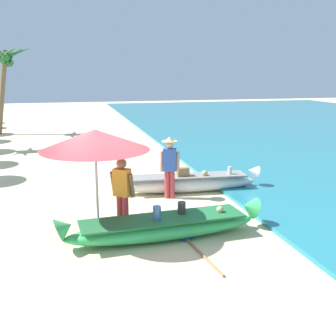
{
  "coord_description": "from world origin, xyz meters",
  "views": [
    {
      "loc": [
        -0.95,
        -8.22,
        3.46
      ],
      "look_at": [
        1.67,
        2.32,
        0.9
      ],
      "focal_mm": 44.08,
      "sensor_mm": 36.0,
      "label": 1
    }
  ],
  "objects_px": {
    "boat_green_foreground": "(164,227)",
    "paddle": "(197,249)",
    "palm_tree_leaning_seaward": "(5,61)",
    "person_tourist_customer": "(122,190)",
    "boat_white_midground": "(188,183)",
    "person_vendor_hatted": "(170,163)",
    "patio_umbrella_large": "(95,140)"
  },
  "relations": [
    {
      "from": "boat_white_midground",
      "to": "person_vendor_hatted",
      "type": "distance_m",
      "value": 1.08
    },
    {
      "from": "person_vendor_hatted",
      "to": "boat_white_midground",
      "type": "bearing_deg",
      "value": 33.82
    },
    {
      "from": "boat_white_midground",
      "to": "palm_tree_leaning_seaward",
      "type": "height_order",
      "value": "palm_tree_leaning_seaward"
    },
    {
      "from": "palm_tree_leaning_seaward",
      "to": "boat_green_foreground",
      "type": "bearing_deg",
      "value": -73.51
    },
    {
      "from": "boat_green_foreground",
      "to": "palm_tree_leaning_seaward",
      "type": "height_order",
      "value": "palm_tree_leaning_seaward"
    },
    {
      "from": "boat_green_foreground",
      "to": "person_tourist_customer",
      "type": "xyz_separation_m",
      "value": [
        -0.76,
        0.7,
        0.66
      ]
    },
    {
      "from": "boat_green_foreground",
      "to": "person_vendor_hatted",
      "type": "distance_m",
      "value": 2.97
    },
    {
      "from": "person_tourist_customer",
      "to": "paddle",
      "type": "distance_m",
      "value": 2.12
    },
    {
      "from": "palm_tree_leaning_seaward",
      "to": "boat_white_midground",
      "type": "bearing_deg",
      "value": -64.45
    },
    {
      "from": "boat_green_foreground",
      "to": "boat_white_midground",
      "type": "xyz_separation_m",
      "value": [
        1.49,
        3.2,
        0.02
      ]
    },
    {
      "from": "person_tourist_customer",
      "to": "boat_white_midground",
      "type": "bearing_deg",
      "value": 48.05
    },
    {
      "from": "person_vendor_hatted",
      "to": "paddle",
      "type": "relative_size",
      "value": 0.94
    },
    {
      "from": "boat_green_foreground",
      "to": "person_vendor_hatted",
      "type": "xyz_separation_m",
      "value": [
        0.83,
        2.76,
        0.73
      ]
    },
    {
      "from": "boat_green_foreground",
      "to": "paddle",
      "type": "xyz_separation_m",
      "value": [
        0.5,
        -0.75,
        -0.23
      ]
    },
    {
      "from": "person_vendor_hatted",
      "to": "palm_tree_leaning_seaward",
      "type": "xyz_separation_m",
      "value": [
        -5.74,
        13.85,
        2.98
      ]
    },
    {
      "from": "boat_white_midground",
      "to": "boat_green_foreground",
      "type": "bearing_deg",
      "value": -114.97
    },
    {
      "from": "person_vendor_hatted",
      "to": "boat_green_foreground",
      "type": "bearing_deg",
      "value": -106.67
    },
    {
      "from": "patio_umbrella_large",
      "to": "boat_white_midground",
      "type": "bearing_deg",
      "value": 44.23
    },
    {
      "from": "person_tourist_customer",
      "to": "patio_umbrella_large",
      "type": "xyz_separation_m",
      "value": [
        -0.56,
        -0.23,
        1.17
      ]
    },
    {
      "from": "boat_white_midground",
      "to": "person_tourist_customer",
      "type": "bearing_deg",
      "value": -131.95
    },
    {
      "from": "patio_umbrella_large",
      "to": "paddle",
      "type": "distance_m",
      "value": 3.01
    },
    {
      "from": "paddle",
      "to": "person_tourist_customer",
      "type": "bearing_deg",
      "value": 131.08
    },
    {
      "from": "person_tourist_customer",
      "to": "paddle",
      "type": "relative_size",
      "value": 0.89
    },
    {
      "from": "boat_green_foreground",
      "to": "palm_tree_leaning_seaward",
      "type": "distance_m",
      "value": 17.71
    },
    {
      "from": "boat_white_midground",
      "to": "person_tourist_customer",
      "type": "height_order",
      "value": "person_tourist_customer"
    },
    {
      "from": "person_vendor_hatted",
      "to": "person_tourist_customer",
      "type": "distance_m",
      "value": 2.6
    },
    {
      "from": "person_vendor_hatted",
      "to": "person_tourist_customer",
      "type": "relative_size",
      "value": 1.06
    },
    {
      "from": "boat_green_foreground",
      "to": "paddle",
      "type": "bearing_deg",
      "value": -56.42
    },
    {
      "from": "person_tourist_customer",
      "to": "person_vendor_hatted",
      "type": "bearing_deg",
      "value": 52.39
    },
    {
      "from": "boat_white_midground",
      "to": "palm_tree_leaning_seaward",
      "type": "distance_m",
      "value": 15.31
    },
    {
      "from": "boat_white_midground",
      "to": "paddle",
      "type": "xyz_separation_m",
      "value": [
        -0.99,
        -3.96,
        -0.25
      ]
    },
    {
      "from": "palm_tree_leaning_seaward",
      "to": "person_tourist_customer",
      "type": "bearing_deg",
      "value": -75.37
    }
  ]
}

